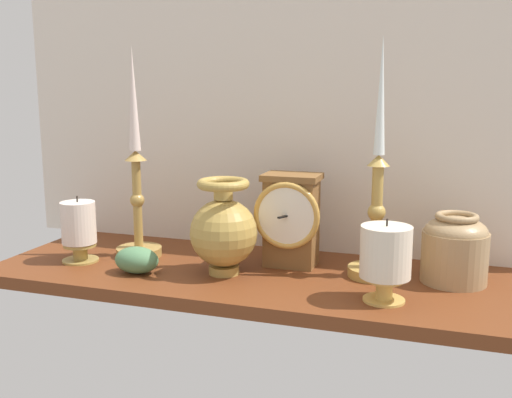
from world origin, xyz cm
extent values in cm
cube|color=brown|center=(0.00, 0.00, -1.20)|extent=(100.00, 36.00, 2.40)
cube|color=beige|center=(0.00, 18.50, 32.50)|extent=(120.00, 2.00, 65.00)
cube|color=brown|center=(6.17, 6.16, 8.45)|extent=(9.74, 7.12, 16.91)
cube|color=brown|center=(6.17, 6.16, 17.51)|extent=(10.91, 7.97, 1.20)
torus|color=gold|center=(6.17, 2.20, 10.71)|extent=(12.95, 1.18, 12.95)
cylinder|color=white|center=(6.17, 2.10, 10.71)|extent=(10.83, 0.40, 10.83)
cube|color=black|center=(6.17, 1.80, 10.71)|extent=(2.31, 3.98, 0.30)
cylinder|color=#A98441|center=(-25.47, 2.34, 0.90)|extent=(9.35, 9.35, 1.80)
cylinder|color=#A98441|center=(-25.47, 2.34, 10.88)|extent=(1.84, 1.84, 18.17)
sphere|color=#A98441|center=(-25.47, 2.34, 11.79)|extent=(2.95, 2.95, 2.95)
cone|color=#A98441|center=(-25.47, 2.34, 20.97)|extent=(4.43, 4.43, 2.00)
cone|color=beige|center=(-25.47, 2.34, 32.28)|extent=(2.32, 2.32, 20.63)
cylinder|color=#B79245|center=(22.70, 3.79, 0.90)|extent=(9.79, 9.79, 1.80)
cylinder|color=#B79245|center=(22.70, 3.79, 11.23)|extent=(2.05, 2.05, 18.85)
sphere|color=#B79245|center=(22.70, 3.79, 12.17)|extent=(3.28, 3.28, 3.28)
cone|color=#B79245|center=(22.70, 3.79, 21.65)|extent=(4.06, 4.06, 2.00)
cone|color=white|center=(22.70, 3.79, 33.04)|extent=(2.03, 2.03, 20.78)
cylinder|color=#AF8D41|center=(-4.33, -3.38, 0.80)|extent=(5.68, 5.68, 1.60)
sphere|color=#AF8D41|center=(-4.33, -3.38, 7.91)|extent=(12.61, 12.61, 12.61)
cylinder|color=#AF8D41|center=(-4.33, -3.38, 15.67)|extent=(3.53, 3.53, 2.91)
torus|color=#AF8D41|center=(-4.33, -3.38, 17.12)|extent=(9.70, 9.70, 1.75)
cylinder|color=#A38259|center=(36.58, 4.99, 4.63)|extent=(11.63, 11.63, 9.26)
ellipsoid|color=#A38259|center=(36.58, 4.99, 9.26)|extent=(11.05, 11.05, 5.52)
torus|color=#A38259|center=(36.58, 4.99, 12.02)|extent=(7.55, 7.55, 1.15)
cylinder|color=#A98C44|center=(-34.80, -4.79, 1.70)|extent=(2.88, 2.88, 3.39)
cylinder|color=#A98C44|center=(-34.80, -4.79, 0.40)|extent=(7.21, 7.21, 0.80)
cylinder|color=#A98C44|center=(-34.80, -4.79, 3.39)|extent=(6.49, 6.49, 0.60)
cylinder|color=beige|center=(-34.80, -4.79, 7.98)|extent=(6.81, 6.81, 8.36)
cylinder|color=black|center=(-34.80, -4.79, 12.76)|extent=(0.30, 0.30, 1.20)
cylinder|color=#D6AD54|center=(25.81, -8.65, 1.86)|extent=(2.75, 2.75, 3.73)
cylinder|color=#D6AD54|center=(25.81, -8.65, 0.40)|extent=(6.88, 6.88, 0.80)
cylinder|color=#D6AD54|center=(25.81, -8.65, 3.73)|extent=(6.19, 6.19, 0.60)
cylinder|color=beige|center=(25.81, -8.65, 8.36)|extent=(8.30, 8.30, 8.47)
cylinder|color=black|center=(25.81, -8.65, 13.20)|extent=(0.30, 0.30, 1.20)
ellipsoid|color=#4F7D52|center=(-20.09, -8.10, 2.52)|extent=(8.65, 6.06, 5.05)
camera|label=1|loc=(34.58, -102.48, 34.44)|focal=41.39mm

